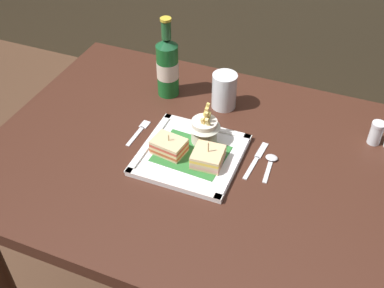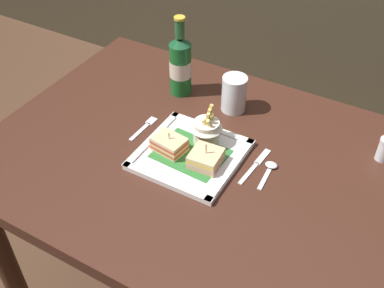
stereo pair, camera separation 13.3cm
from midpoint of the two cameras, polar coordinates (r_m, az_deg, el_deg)
name	(u,v)px [view 1 (the left image)]	position (r m, az deg, el deg)	size (l,w,h in m)	color
dining_table	(194,179)	(1.43, -2.47, -4.35)	(1.19, 0.90, 0.75)	#3E2117
square_plate	(190,155)	(1.34, -3.02, -1.43)	(0.28, 0.28, 0.02)	white
sandwich_half_left	(169,146)	(1.33, -5.64, -0.40)	(0.10, 0.08, 0.06)	#E5BB8D
sandwich_half_right	(208,157)	(1.30, -0.97, -1.73)	(0.09, 0.09, 0.07)	#DCB87D
fries_cup	(204,127)	(1.35, -1.31, 1.94)	(0.09, 0.09, 0.12)	silver
beer_bottle	(168,66)	(1.54, -5.48, 9.31)	(0.07, 0.07, 0.27)	#166025
water_glass	(224,93)	(1.50, 1.38, 6.10)	(0.08, 0.08, 0.12)	silver
fork	(139,132)	(1.44, -9.04, 1.39)	(0.03, 0.13, 0.00)	silver
knife	(256,159)	(1.34, 5.01, -1.94)	(0.03, 0.17, 0.00)	silver
spoon	(271,161)	(1.33, 6.70, -2.21)	(0.04, 0.12, 0.01)	silver
salt_shaker	(376,134)	(1.45, 18.93, 1.03)	(0.04, 0.04, 0.07)	silver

